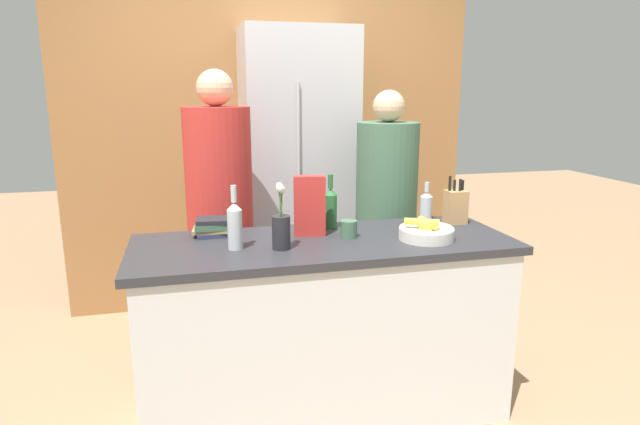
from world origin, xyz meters
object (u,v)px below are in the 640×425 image
object	(u,v)px
book_stack	(212,227)
knife_block	(455,206)
bottle_vinegar	(235,224)
bottle_wine	(426,205)
cereal_box	(310,206)
person_in_blue	(386,209)
fruit_bowl	(426,231)
coffee_mug	(348,229)
person_at_sink	(220,206)
flower_vase	(281,228)
bottle_oil	(330,207)
refrigerator	(298,178)

from	to	relation	value
book_stack	knife_block	bearing A→B (deg)	-2.73
bottle_vinegar	bottle_wine	size ratio (longest dim) A/B	1.39
cereal_box	person_in_blue	size ratio (longest dim) A/B	0.19
fruit_bowl	book_stack	size ratio (longest dim) A/B	1.36
fruit_bowl	knife_block	world-z (taller)	knife_block
coffee_mug	person_at_sink	size ratio (longest dim) A/B	0.06
flower_vase	book_stack	bearing A→B (deg)	133.74
knife_block	bottle_oil	bearing A→B (deg)	174.27
flower_vase	bottle_wine	bearing A→B (deg)	22.07
flower_vase	coffee_mug	distance (m)	0.38
book_stack	bottle_wine	distance (m)	1.18
flower_vase	book_stack	size ratio (longest dim) A/B	1.57
coffee_mug	book_stack	size ratio (longest dim) A/B	0.57
flower_vase	bottle_oil	world-z (taller)	flower_vase
coffee_mug	bottle_wine	size ratio (longest dim) A/B	0.53
bottle_oil	book_stack	bearing A→B (deg)	-179.34
person_in_blue	person_at_sink	bearing A→B (deg)	159.51
cereal_box	bottle_wine	xyz separation A→B (m)	(0.70, 0.16, -0.07)
knife_block	bottle_wine	bearing A→B (deg)	137.87
bottle_vinegar	person_in_blue	size ratio (longest dim) A/B	0.18
person_in_blue	book_stack	bearing A→B (deg)	-178.70
flower_vase	cereal_box	bearing A→B (deg)	47.78
refrigerator	bottle_wine	xyz separation A→B (m)	(0.53, -0.99, -0.02)
refrigerator	bottle_vinegar	distance (m)	1.41
person_at_sink	person_in_blue	size ratio (longest dim) A/B	1.07
refrigerator	fruit_bowl	bearing A→B (deg)	-75.03
knife_block	coffee_mug	world-z (taller)	knife_block
coffee_mug	bottle_oil	xyz separation A→B (m)	(-0.04, 0.20, 0.07)
book_stack	coffee_mug	bearing A→B (deg)	-16.61
bottle_wine	flower_vase	bearing A→B (deg)	-157.93
coffee_mug	book_stack	world-z (taller)	book_stack
coffee_mug	cereal_box	bearing A→B (deg)	155.52
cereal_box	bottle_oil	size ratio (longest dim) A/B	1.06
person_at_sink	person_in_blue	xyz separation A→B (m)	(1.01, -0.03, -0.07)
person_at_sink	fruit_bowl	bearing A→B (deg)	-44.10
bottle_oil	bottle_wine	world-z (taller)	bottle_oil
flower_vase	bottle_oil	distance (m)	0.45
refrigerator	book_stack	size ratio (longest dim) A/B	10.32
book_stack	bottle_vinegar	bearing A→B (deg)	-70.86
fruit_bowl	person_at_sink	bearing A→B (deg)	141.89
bottle_oil	fruit_bowl	bearing A→B (deg)	-39.30
cereal_box	coffee_mug	xyz separation A→B (m)	(0.18, -0.08, -0.11)
person_in_blue	coffee_mug	bearing A→B (deg)	-144.56
cereal_box	coffee_mug	size ratio (longest dim) A/B	2.67
coffee_mug	book_stack	distance (m)	0.68
refrigerator	fruit_bowl	xyz separation A→B (m)	(0.36, -1.36, -0.06)
person_at_sink	person_in_blue	world-z (taller)	person_at_sink
book_stack	bottle_oil	xyz separation A→B (m)	(0.61, 0.01, 0.07)
fruit_bowl	person_at_sink	xyz separation A→B (m)	(-0.95, 0.74, 0.02)
coffee_mug	bottle_wine	world-z (taller)	bottle_wine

